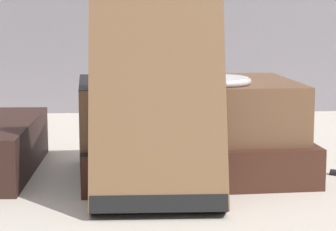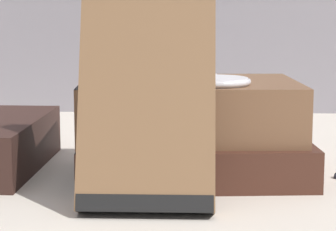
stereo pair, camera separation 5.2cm
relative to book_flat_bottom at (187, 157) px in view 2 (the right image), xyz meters
name	(u,v)px [view 2 (the right image)]	position (x,y,z in m)	size (l,w,h in m)	color
ground_plane	(140,184)	(-0.04, -0.03, -0.02)	(3.00, 3.00, 0.00)	beige
book_flat_bottom	(187,157)	(0.00, 0.00, 0.00)	(0.20, 0.15, 0.03)	#422319
book_flat_top	(183,109)	(0.00, 0.01, 0.04)	(0.19, 0.14, 0.05)	brown
book_leaning_front	(147,111)	(-0.03, -0.10, 0.05)	(0.10, 0.07, 0.15)	brown
pocket_watch	(216,81)	(0.02, -0.02, 0.07)	(0.06, 0.06, 0.01)	silver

